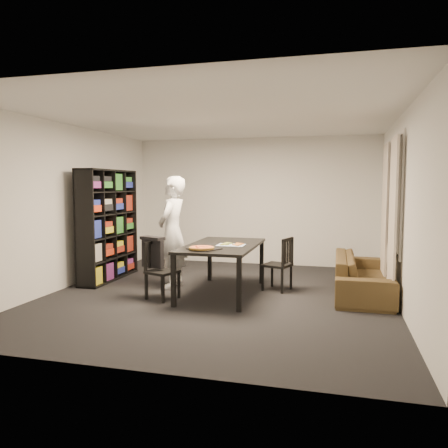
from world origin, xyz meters
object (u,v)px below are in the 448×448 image
(chair_right, at_px, (282,261))
(bookshelf, at_px, (108,225))
(chair_left, at_px, (158,266))
(dining_table, at_px, (222,249))
(baking_tray, at_px, (204,249))
(person, at_px, (172,232))
(sofa, at_px, (362,275))
(pepperoni_pizza, at_px, (202,248))

(chair_right, bearing_deg, bookshelf, -73.52)
(chair_left, bearing_deg, chair_right, -40.73)
(dining_table, height_order, chair_left, chair_left)
(bookshelf, distance_m, dining_table, 2.25)
(chair_left, relative_size, baking_tray, 2.06)
(bookshelf, xyz_separation_m, chair_left, (1.35, -0.97, -0.48))
(chair_left, distance_m, person, 0.82)
(sofa, bearing_deg, person, 95.38)
(chair_left, bearing_deg, dining_table, -39.75)
(dining_table, xyz_separation_m, person, (-0.89, 0.24, 0.20))
(dining_table, distance_m, sofa, 2.14)
(chair_left, xyz_separation_m, chair_right, (1.67, 0.90, 0.00))
(chair_left, distance_m, chair_right, 1.90)
(sofa, bearing_deg, baking_tray, 115.70)
(bookshelf, relative_size, person, 1.07)
(dining_table, xyz_separation_m, baking_tray, (-0.12, -0.53, 0.07))
(sofa, bearing_deg, chair_right, 93.95)
(chair_right, height_order, sofa, chair_right)
(chair_right, distance_m, baking_tray, 1.38)
(chair_right, relative_size, baking_tray, 2.07)
(person, bearing_deg, pepperoni_pizza, 44.70)
(sofa, bearing_deg, bookshelf, 90.13)
(bookshelf, xyz_separation_m, dining_table, (2.18, -0.50, -0.27))
(sofa, bearing_deg, dining_table, 104.16)
(dining_table, bearing_deg, baking_tray, -102.93)
(bookshelf, bearing_deg, person, -11.66)
(bookshelf, bearing_deg, chair_left, -35.80)
(bookshelf, height_order, chair_right, bookshelf)
(chair_left, height_order, pepperoni_pizza, chair_left)
(baking_tray, height_order, pepperoni_pizza, pepperoni_pizza)
(bookshelf, relative_size, chair_left, 2.30)
(dining_table, bearing_deg, bookshelf, 166.95)
(dining_table, height_order, pepperoni_pizza, pepperoni_pizza)
(dining_table, relative_size, chair_left, 2.18)
(bookshelf, bearing_deg, pepperoni_pizza, -28.23)
(pepperoni_pizza, relative_size, sofa, 0.17)
(bookshelf, distance_m, person, 1.32)
(chair_right, bearing_deg, pepperoni_pizza, -25.72)
(baking_tray, relative_size, sofa, 0.20)
(chair_left, xyz_separation_m, sofa, (2.87, 0.98, -0.18))
(pepperoni_pizza, distance_m, sofa, 2.49)
(bookshelf, height_order, dining_table, bookshelf)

